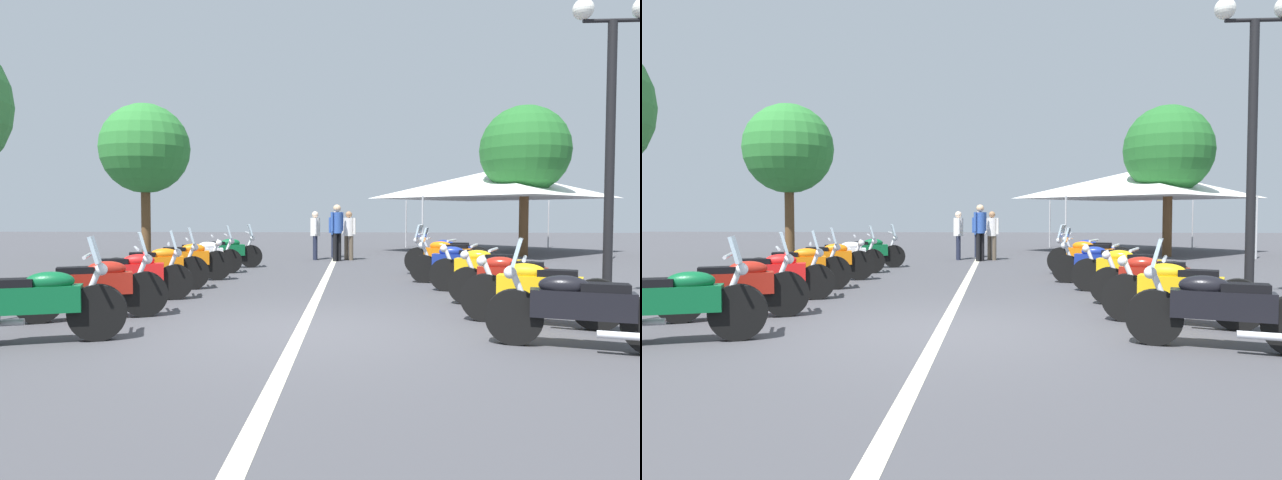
{
  "view_description": "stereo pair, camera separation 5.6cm",
  "coord_description": "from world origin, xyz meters",
  "views": [
    {
      "loc": [
        -7.01,
        -0.69,
        1.46
      ],
      "look_at": [
        3.87,
        0.0,
        0.97
      ],
      "focal_mm": 31.74,
      "sensor_mm": 36.0,
      "label": 1
    },
    {
      "loc": [
        -7.01,
        -0.75,
        1.46
      ],
      "look_at": [
        3.87,
        0.0,
        0.97
      ],
      "focal_mm": 31.74,
      "sensor_mm": 36.0,
      "label": 2
    }
  ],
  "objects": [
    {
      "name": "ground_plane",
      "position": [
        0.0,
        0.0,
        0.0
      ],
      "size": [
        80.0,
        80.0,
        0.0
      ],
      "primitive_type": "plane",
      "color": "#424247"
    },
    {
      "name": "lane_centre_stripe",
      "position": [
        4.39,
        0.0,
        0.0
      ],
      "size": [
        20.9,
        0.16,
        0.01
      ],
      "primitive_type": "cube",
      "color": "beige",
      "rests_on": "ground_plane"
    },
    {
      "name": "motorcycle_left_row_0",
      "position": [
        -0.9,
        2.91,
        0.47
      ],
      "size": [
        0.9,
        1.94,
        1.22
      ],
      "rotation": [
        0.0,
        0.0,
        -1.23
      ],
      "color": "black",
      "rests_on": "ground_plane"
    },
    {
      "name": "motorcycle_left_row_1",
      "position": [
        0.59,
        2.92,
        0.47
      ],
      "size": [
        1.02,
        1.89,
        1.22
      ],
      "rotation": [
        0.0,
        0.0,
        -1.14
      ],
      "color": "black",
      "rests_on": "ground_plane"
    },
    {
      "name": "motorcycle_left_row_2",
      "position": [
        2.28,
        3.12,
        0.46
      ],
      "size": [
        0.92,
        2.09,
        1.2
      ],
      "rotation": [
        0.0,
        0.0,
        -1.25
      ],
      "color": "black",
      "rests_on": "ground_plane"
    },
    {
      "name": "motorcycle_left_row_3",
      "position": [
        3.61,
        3.14,
        0.47
      ],
      "size": [
        0.9,
        1.99,
        1.22
      ],
      "rotation": [
        0.0,
        0.0,
        -1.24
      ],
      "color": "black",
      "rests_on": "ground_plane"
    },
    {
      "name": "motorcycle_left_row_4",
      "position": [
        5.23,
        3.06,
        0.46
      ],
      "size": [
        0.83,
        2.0,
        1.01
      ],
      "rotation": [
        0.0,
        0.0,
        -1.28
      ],
      "color": "black",
      "rests_on": "ground_plane"
    },
    {
      "name": "motorcycle_left_row_5",
      "position": [
        6.72,
        3.1,
        0.46
      ],
      "size": [
        0.85,
        1.97,
        1.19
      ],
      "rotation": [
        0.0,
        0.0,
        -1.27
      ],
      "color": "black",
      "rests_on": "ground_plane"
    },
    {
      "name": "motorcycle_left_row_6",
      "position": [
        8.23,
        2.89,
        0.46
      ],
      "size": [
        0.9,
        2.04,
        1.2
      ],
      "rotation": [
        0.0,
        0.0,
        -1.25
      ],
      "color": "black",
      "rests_on": "ground_plane"
    },
    {
      "name": "motorcycle_right_row_0",
      "position": [
        -0.78,
        -3.1,
        0.46
      ],
      "size": [
        0.9,
        1.95,
        1.2
      ],
      "rotation": [
        0.0,
        0.0,
        1.26
      ],
      "color": "black",
      "rests_on": "ground_plane"
    },
    {
      "name": "motorcycle_right_row_1",
      "position": [
        0.55,
        -3.08,
        0.46
      ],
      "size": [
        0.98,
        1.94,
        1.01
      ],
      "rotation": [
        0.0,
        0.0,
        1.18
      ],
      "color": "black",
      "rests_on": "ground_plane"
    },
    {
      "name": "motorcycle_right_row_2",
      "position": [
        2.06,
        -3.14,
        0.45
      ],
      "size": [
        0.93,
        1.93,
        0.99
      ],
      "rotation": [
        0.0,
        0.0,
        1.24
      ],
      "color": "black",
      "rests_on": "ground_plane"
    },
    {
      "name": "motorcycle_right_row_3",
      "position": [
        3.6,
        -3.11,
        0.45
      ],
      "size": [
        1.05,
        2.05,
        0.99
      ],
      "rotation": [
        0.0,
        0.0,
        1.17
      ],
      "color": "black",
      "rests_on": "ground_plane"
    },
    {
      "name": "motorcycle_right_row_4",
      "position": [
        5.06,
        -2.86,
        0.46
      ],
      "size": [
        0.85,
        2.1,
        1.19
      ],
      "rotation": [
        0.0,
        0.0,
        1.33
      ],
      "color": "black",
      "rests_on": "ground_plane"
    },
    {
      "name": "motorcycle_right_row_5",
      "position": [
        6.71,
        -2.87,
        0.47
      ],
      "size": [
        1.0,
        2.02,
        1.22
      ],
      "rotation": [
        0.0,
        0.0,
        1.19
      ],
      "color": "black",
      "rests_on": "ground_plane"
    },
    {
      "name": "motorcycle_right_row_6",
      "position": [
        8.02,
        -3.17,
        0.45
      ],
      "size": [
        0.77,
        2.01,
        0.99
      ],
      "rotation": [
        0.0,
        0.0,
        1.38
      ],
      "color": "black",
      "rests_on": "ground_plane"
    },
    {
      "name": "street_lamp_twin_globe",
      "position": [
        2.11,
        -4.64,
        3.29
      ],
      "size": [
        0.32,
        1.22,
        4.8
      ],
      "color": "black",
      "rests_on": "ground_plane"
    },
    {
      "name": "bystander_0",
      "position": [
        11.2,
        -0.46,
        0.92
      ],
      "size": [
        0.33,
        0.46,
        1.57
      ],
      "rotation": [
        0.0,
        0.0,
        2.56
      ],
      "color": "brown",
      "rests_on": "ground_plane"
    },
    {
      "name": "bystander_1",
      "position": [
        11.25,
        0.63,
        0.91
      ],
      "size": [
        0.53,
        0.32,
        1.57
      ],
      "rotation": [
        0.0,
        0.0,
        1.69
      ],
      "color": "#1E2338",
      "rests_on": "ground_plane"
    },
    {
      "name": "bystander_2",
      "position": [
        10.75,
        -0.1,
        1.05
      ],
      "size": [
        0.41,
        0.39,
        1.78
      ],
      "rotation": [
        0.0,
        0.0,
        3.96
      ],
      "color": "black",
      "rests_on": "ground_plane"
    },
    {
      "name": "bystander_3",
      "position": [
        12.35,
        0.0,
        0.92
      ],
      "size": [
        0.32,
        0.48,
        1.58
      ],
      "rotation": [
        0.0,
        0.0,
        5.79
      ],
      "color": "#1E2338",
      "rests_on": "ground_plane"
    },
    {
      "name": "roadside_tree_0",
      "position": [
        12.28,
        6.62,
        3.74
      ],
      "size": [
        3.09,
        3.09,
        5.31
      ],
      "color": "brown",
      "rests_on": "ground_plane"
    },
    {
      "name": "roadside_tree_1",
      "position": [
        13.18,
        -6.56,
        3.7
      ],
      "size": [
        3.08,
        3.08,
        5.26
      ],
      "color": "brown",
      "rests_on": "ground_plane"
    },
    {
      "name": "event_tent",
      "position": [
        15.32,
        -6.04,
        2.65
      ],
      "size": [
        6.91,
        6.91,
        3.2
      ],
      "color": "white",
      "rests_on": "ground_plane"
    }
  ]
}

